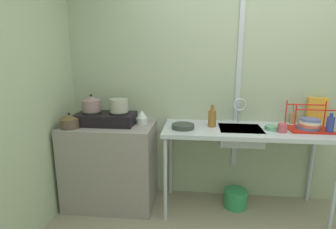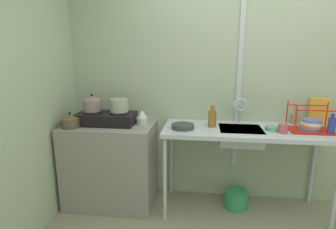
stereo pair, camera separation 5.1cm
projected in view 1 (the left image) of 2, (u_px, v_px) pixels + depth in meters
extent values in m
cube|color=#9DAA8F|center=(249.00, 87.00, 2.78)|extent=(4.64, 0.10, 2.45)
cube|color=#B1B9C5|center=(239.00, 76.00, 2.71)|extent=(0.05, 0.01, 1.96)
cube|color=gray|center=(111.00, 164.00, 2.77)|extent=(0.91, 0.59, 0.87)
cube|color=#B1B9C5|center=(246.00, 130.00, 2.54)|extent=(1.60, 0.59, 0.04)
cylinder|color=#B5B8C0|center=(165.00, 180.00, 2.47)|extent=(0.04, 0.04, 0.83)
cylinder|color=#AFB9C8|center=(336.00, 188.00, 2.31)|extent=(0.04, 0.04, 0.83)
cylinder|color=#B1B4BF|center=(170.00, 159.00, 2.96)|extent=(0.04, 0.04, 0.83)
cylinder|color=#AAB7CC|center=(311.00, 165.00, 2.80)|extent=(0.04, 0.04, 0.83)
cube|color=black|center=(106.00, 119.00, 2.66)|extent=(0.59, 0.32, 0.12)
cylinder|color=black|center=(92.00, 112.00, 2.66)|extent=(0.19, 0.19, 0.02)
cylinder|color=black|center=(119.00, 113.00, 2.63)|extent=(0.19, 0.19, 0.02)
cylinder|color=gray|center=(92.00, 106.00, 2.65)|extent=(0.19, 0.19, 0.11)
cone|color=gray|center=(91.00, 98.00, 2.63)|extent=(0.19, 0.19, 0.04)
sphere|color=black|center=(91.00, 95.00, 2.62)|extent=(0.02, 0.02, 0.02)
cylinder|color=#9C998E|center=(119.00, 105.00, 2.62)|extent=(0.19, 0.19, 0.13)
cylinder|color=#4E3F33|center=(70.00, 123.00, 2.53)|extent=(0.18, 0.18, 0.09)
cone|color=brown|center=(69.00, 117.00, 2.52)|extent=(0.18, 0.18, 0.04)
sphere|color=black|center=(69.00, 114.00, 2.51)|extent=(0.02, 0.02, 0.02)
cylinder|color=#B8C3C0|center=(142.00, 121.00, 2.67)|extent=(0.12, 0.12, 0.07)
cone|color=#B8C3C0|center=(142.00, 114.00, 2.66)|extent=(0.11, 0.11, 0.08)
cube|color=#B1B9C5|center=(240.00, 135.00, 2.55)|extent=(0.40, 0.35, 0.14)
cylinder|color=#B1B9C5|center=(238.00, 113.00, 2.71)|extent=(0.02, 0.02, 0.20)
torus|color=#B1B9C5|center=(240.00, 105.00, 2.63)|extent=(0.13, 0.02, 0.13)
cylinder|color=#313831|center=(183.00, 126.00, 2.52)|extent=(0.22, 0.22, 0.04)
cylinder|color=red|center=(295.00, 120.00, 2.34)|extent=(0.01, 0.01, 0.26)
cylinder|color=red|center=(286.00, 113.00, 2.58)|extent=(0.01, 0.01, 0.26)
cylinder|color=red|center=(325.00, 114.00, 2.54)|extent=(0.01, 0.01, 0.26)
cylinder|color=red|center=(318.00, 110.00, 2.30)|extent=(0.36, 0.01, 0.01)
cylinder|color=red|center=(306.00, 105.00, 2.54)|extent=(0.36, 0.01, 0.01)
cube|color=#B31C11|center=(309.00, 130.00, 2.47)|extent=(0.38, 0.27, 0.01)
cylinder|color=#4B6DA3|center=(308.00, 127.00, 2.47)|extent=(0.20, 0.20, 0.03)
cylinder|color=#C5594E|center=(309.00, 125.00, 2.46)|extent=(0.19, 0.19, 0.03)
cylinder|color=beige|center=(310.00, 123.00, 2.45)|extent=(0.18, 0.18, 0.03)
cylinder|color=#5661A9|center=(311.00, 120.00, 2.46)|extent=(0.17, 0.17, 0.03)
cylinder|color=#B34953|center=(282.00, 128.00, 2.40)|extent=(0.09, 0.09, 0.08)
cylinder|color=#5B9A75|center=(272.00, 128.00, 2.48)|extent=(0.14, 0.14, 0.04)
cylinder|color=brown|center=(212.00, 119.00, 2.57)|extent=(0.08, 0.08, 0.16)
cylinder|color=brown|center=(212.00, 108.00, 2.55)|extent=(0.04, 0.04, 0.05)
cylinder|color=navy|center=(330.00, 125.00, 2.36)|extent=(0.07, 0.07, 0.15)
cylinder|color=navy|center=(331.00, 115.00, 2.34)|extent=(0.03, 0.03, 0.04)
cube|color=gold|center=(317.00, 111.00, 2.66)|extent=(0.18, 0.08, 0.28)
cylinder|color=#9B7A46|center=(293.00, 118.00, 2.70)|extent=(0.06, 0.06, 0.11)
cylinder|color=olive|center=(294.00, 112.00, 2.69)|extent=(0.04, 0.01, 0.18)
cylinder|color=#2E8D57|center=(236.00, 198.00, 2.75)|extent=(0.24, 0.24, 0.19)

